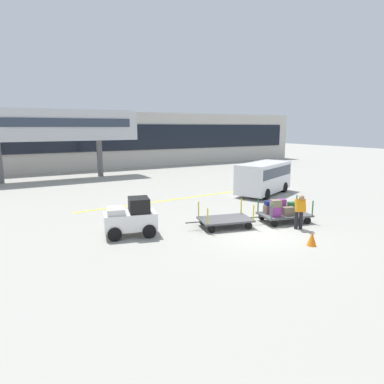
{
  "coord_description": "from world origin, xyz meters",
  "views": [
    {
      "loc": [
        -9.15,
        -10.42,
        4.42
      ],
      "look_at": [
        -1.03,
        3.88,
        1.21
      ],
      "focal_mm": 31.12,
      "sensor_mm": 36.0,
      "label": 1
    }
  ],
  "objects_px": {
    "safety_cone_near": "(312,239)",
    "shuttle_van": "(264,176)",
    "baggage_tug": "(131,218)",
    "baggage_cart_middle": "(282,211)",
    "baggage_handler": "(300,210)",
    "baggage_cart_lead": "(225,220)"
  },
  "relations": [
    {
      "from": "baggage_handler",
      "to": "safety_cone_near",
      "type": "height_order",
      "value": "baggage_handler"
    },
    {
      "from": "baggage_cart_middle",
      "to": "safety_cone_near",
      "type": "relative_size",
      "value": 5.61
    },
    {
      "from": "baggage_cart_lead",
      "to": "baggage_cart_middle",
      "type": "distance_m",
      "value": 2.89
    },
    {
      "from": "baggage_tug",
      "to": "baggage_cart_middle",
      "type": "xyz_separation_m",
      "value": [
        6.86,
        -1.6,
        -0.21
      ]
    },
    {
      "from": "baggage_cart_lead",
      "to": "baggage_handler",
      "type": "relative_size",
      "value": 1.98
    },
    {
      "from": "shuttle_van",
      "to": "safety_cone_near",
      "type": "bearing_deg",
      "value": -121.12
    },
    {
      "from": "safety_cone_near",
      "to": "shuttle_van",
      "type": "bearing_deg",
      "value": 58.88
    },
    {
      "from": "safety_cone_near",
      "to": "baggage_tug",
      "type": "bearing_deg",
      "value": 140.61
    },
    {
      "from": "baggage_tug",
      "to": "safety_cone_near",
      "type": "xyz_separation_m",
      "value": [
        5.52,
        -4.54,
        -0.48
      ]
    },
    {
      "from": "baggage_handler",
      "to": "baggage_cart_middle",
      "type": "bearing_deg",
      "value": 81.42
    },
    {
      "from": "baggage_cart_middle",
      "to": "safety_cone_near",
      "type": "xyz_separation_m",
      "value": [
        -1.33,
        -2.94,
        -0.27
      ]
    },
    {
      "from": "baggage_cart_middle",
      "to": "shuttle_van",
      "type": "height_order",
      "value": "shuttle_van"
    },
    {
      "from": "shuttle_van",
      "to": "safety_cone_near",
      "type": "relative_size",
      "value": 9.38
    },
    {
      "from": "baggage_tug",
      "to": "shuttle_van",
      "type": "distance_m",
      "value": 11.4
    },
    {
      "from": "baggage_tug",
      "to": "safety_cone_near",
      "type": "height_order",
      "value": "baggage_tug"
    },
    {
      "from": "baggage_tug",
      "to": "baggage_cart_lead",
      "type": "height_order",
      "value": "baggage_tug"
    },
    {
      "from": "baggage_cart_lead",
      "to": "shuttle_van",
      "type": "height_order",
      "value": "shuttle_van"
    },
    {
      "from": "baggage_cart_lead",
      "to": "safety_cone_near",
      "type": "xyz_separation_m",
      "value": [
        1.48,
        -3.58,
        -0.07
      ]
    },
    {
      "from": "baggage_cart_lead",
      "to": "shuttle_van",
      "type": "bearing_deg",
      "value": 36.73
    },
    {
      "from": "safety_cone_near",
      "to": "baggage_handler",
      "type": "bearing_deg",
      "value": 56.02
    },
    {
      "from": "safety_cone_near",
      "to": "baggage_cart_middle",
      "type": "bearing_deg",
      "value": 65.59
    },
    {
      "from": "baggage_tug",
      "to": "baggage_handler",
      "type": "relative_size",
      "value": 1.47
    }
  ]
}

